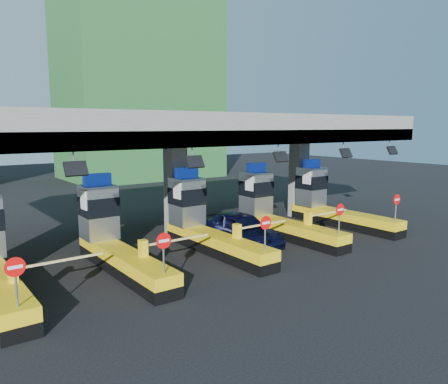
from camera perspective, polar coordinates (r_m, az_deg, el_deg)
ground at (r=23.08m, az=-2.40°, el=-7.46°), size 120.00×120.00×0.00m
toll_canopy at (r=24.60m, az=-6.30°, el=7.97°), size 28.00×12.09×7.00m
toll_lane_left at (r=20.67m, az=-14.45°, el=-5.64°), size 4.43×8.00×4.16m
toll_lane_center at (r=22.96m, az=-2.82°, el=-3.95°), size 4.43×8.00×4.16m
toll_lane_right at (r=26.01m, az=6.37°, el=-2.49°), size 4.43×8.00×4.16m
toll_lane_far_right at (r=29.60m, az=13.47°, el=-1.32°), size 4.43×8.00×4.16m
bg_building_scaffold at (r=56.48m, az=-11.12°, el=16.23°), size 18.00×12.00×28.00m
van at (r=23.62m, az=2.25°, el=-4.82°), size 2.23×5.34×1.81m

